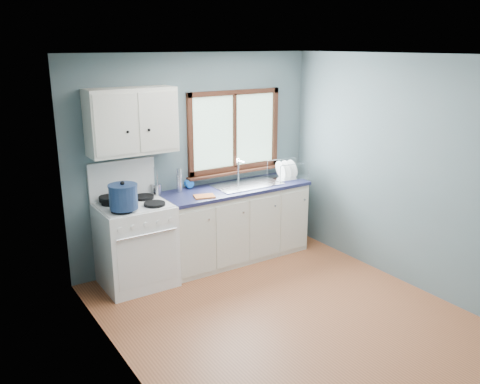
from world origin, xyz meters
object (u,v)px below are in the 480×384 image
sink (247,190)px  thermos (179,180)px  gas_range (135,242)px  base_cabinets (235,226)px  utensil_crock (157,190)px  stockpot (123,196)px  dish_rack (287,173)px  skillet (112,198)px

sink → thermos: size_ratio=2.96×
gas_range → thermos: size_ratio=4.79×
sink → thermos: 0.88m
base_cabinets → thermos: 0.94m
thermos → base_cabinets: bearing=-13.7°
base_cabinets → utensil_crock: utensil_crock is taller
stockpot → thermos: bearing=23.9°
stockpot → gas_range: bearing=46.9°
gas_range → sink: size_ratio=1.62×
gas_range → stockpot: gas_range is taller
utensil_crock → dish_rack: bearing=-6.2°
skillet → stockpot: bearing=-68.6°
dish_rack → utensil_crock: bearing=179.5°
base_cabinets → thermos: thermos is taller
sink → thermos: bearing=169.1°
stockpot → thermos: size_ratio=1.19×
dish_rack → thermos: bearing=179.2°
gas_range → skillet: (-0.18, 0.16, 0.49)m
dish_rack → stockpot: bearing=-169.5°
sink → thermos: sink is taller
stockpot → sink: bearing=6.8°
gas_range → sink: bearing=0.7°
base_cabinets → stockpot: (-1.47, -0.20, 0.68)m
base_cabinets → gas_range: bearing=-179.2°
sink → utensil_crock: (-1.12, 0.18, 0.13)m
base_cabinets → stockpot: size_ratio=5.46×
gas_range → dish_rack: bearing=0.3°
stockpot → dish_rack: stockpot is taller
skillet → utensil_crock: bearing=23.3°
stockpot → utensil_crock: bearing=35.3°
base_cabinets → skillet: size_ratio=4.49×
gas_range → dish_rack: 2.16m
gas_range → stockpot: 0.65m
stockpot → dish_rack: bearing=4.8°
base_cabinets → skillet: skillet is taller
thermos → stockpot: bearing=-156.1°
base_cabinets → utensil_crock: (-0.94, 0.18, 0.58)m
dish_rack → sink: bearing=-174.8°
thermos → skillet: bearing=-178.7°
sink → utensil_crock: 1.14m
thermos → sink: bearing=-10.9°
gas_range → thermos: bearing=15.6°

